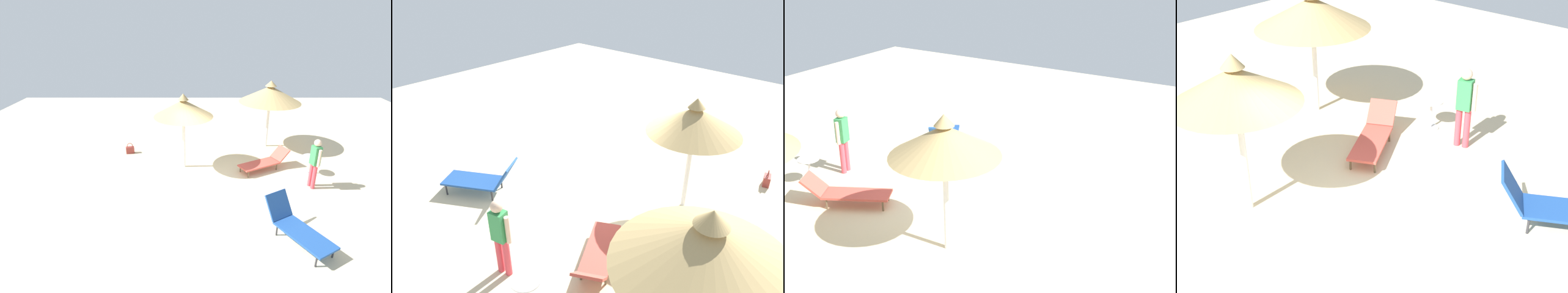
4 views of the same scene
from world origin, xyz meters
TOP-DOWN VIEW (x-y plane):
  - ground at (0.00, 0.00)m, footprint 24.00×24.00m
  - parasol_umbrella_near_left at (3.69, -2.44)m, footprint 2.48×2.48m
  - parasol_umbrella_edge at (1.75, 0.96)m, footprint 2.06×2.06m
  - lounge_chair_back at (1.52, -1.94)m, footprint 1.39×1.96m
  - lounge_chair_far_left at (-2.24, -1.91)m, footprint 1.93×1.50m
  - person_standing_center at (0.28, -3.20)m, footprint 0.46×0.28m
  - handbag at (2.94, 3.19)m, footprint 0.24×0.36m
  - side_table_round at (1.22, -3.42)m, footprint 0.52×0.52m

SIDE VIEW (x-z plane):
  - ground at x=0.00m, z-range -0.10..0.00m
  - handbag at x=2.94m, z-range -0.07..0.37m
  - lounge_chair_back at x=1.52m, z-range -0.03..0.66m
  - lounge_chair_far_left at x=-2.24m, z-range -0.06..0.88m
  - side_table_round at x=1.22m, z-range 0.11..0.76m
  - person_standing_center at x=0.28m, z-range 0.12..1.77m
  - parasol_umbrella_edge at x=1.75m, z-range 0.86..3.59m
  - parasol_umbrella_near_left at x=3.69m, z-range 0.85..3.63m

